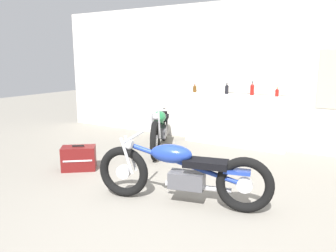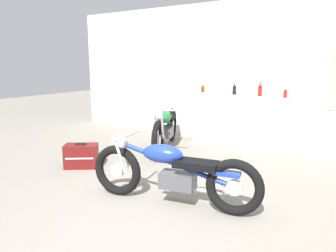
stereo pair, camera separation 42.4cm
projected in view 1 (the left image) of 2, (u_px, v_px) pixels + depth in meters
The scene contains 10 objects.
ground_plane at pixel (163, 233), 3.26m from camera, with size 24.00×24.00×0.00m, color gray.
wall_back at pixel (267, 75), 6.14m from camera, with size 10.00×0.07×2.80m.
sill_counter at pixel (234, 120), 6.43m from camera, with size 2.03×0.28×1.02m.
bottle_leftmost at pixel (195, 89), 6.70m from camera, with size 0.07×0.07×0.17m.
bottle_left_center at pixel (227, 89), 6.36m from camera, with size 0.07×0.07×0.22m.
bottle_center at pixel (252, 89), 6.15m from camera, with size 0.07×0.07×0.26m.
bottle_right_center at pixel (277, 92), 5.94m from camera, with size 0.06×0.06×0.17m.
motorcycle_blue at pixel (181, 172), 3.84m from camera, with size 2.09×0.75×0.80m.
motorcycle_green at pixel (160, 128), 6.19m from camera, with size 1.01×1.91×0.86m.
hard_case_darkred at pixel (79, 158), 5.08m from camera, with size 0.57×0.54×0.40m.
Camera 1 is at (1.56, -2.54, 1.71)m, focal length 35.00 mm.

